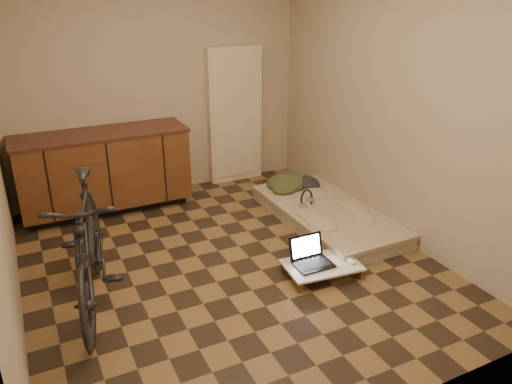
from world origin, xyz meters
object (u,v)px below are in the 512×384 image
futon (327,215)px  laptop (311,258)px  lap_desk (322,265)px  bicycle (88,239)px

futon → laptop: (-0.72, -0.82, 0.08)m
laptop → lap_desk: bearing=-38.7°
bicycle → futon: (2.50, 0.42, -0.50)m
lap_desk → bicycle: bearing=172.1°
futon → lap_desk: 1.09m
bicycle → futon: bicycle is taller
lap_desk → laptop: size_ratio=2.09×
futon → laptop: bearing=-131.5°
futon → lap_desk: futon is taller
bicycle → laptop: bearing=-0.1°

